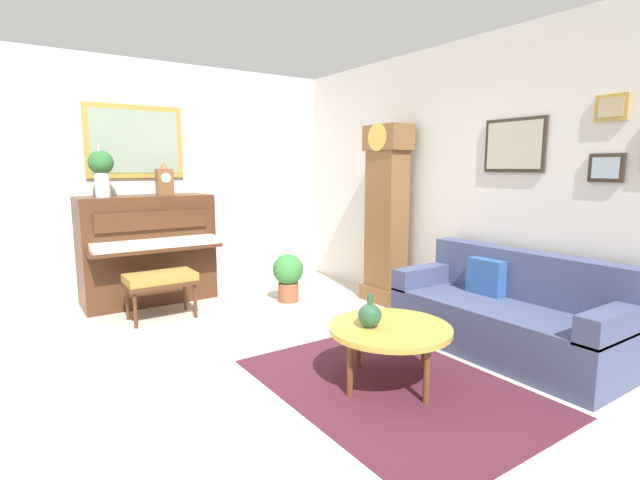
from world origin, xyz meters
The scene contains 13 objects.
ground_plane centered at (0.00, 0.00, -0.05)m, with size 6.40×6.00×0.10m, color beige.
wall_left centered at (-2.60, 0.00, 1.41)m, with size 0.13×4.90×2.80m.
wall_back centered at (0.02, 2.40, 1.40)m, with size 5.30×0.13×2.80m.
area_rug centered at (1.00, 0.67, 0.00)m, with size 2.10×1.50×0.01m, color #4C1E2D.
piano centered at (-2.23, -0.16, 0.62)m, with size 0.87×1.44×1.24m.
piano_bench centered at (-1.49, -0.24, 0.41)m, with size 0.42×0.70×0.48m.
grandfather_clock centered at (-0.68, 2.11, 0.96)m, with size 0.52×0.34×2.03m.
couch centered at (1.05, 1.94, 0.31)m, with size 1.90×0.80×0.84m.
coffee_table centered at (0.95, 0.69, 0.40)m, with size 0.88×0.88×0.43m.
mantel_clock centered at (-2.23, 0.07, 1.41)m, with size 0.13×0.18×0.38m.
flower_vase centered at (-2.23, -0.60, 1.55)m, with size 0.26×0.26×0.58m.
green_jug centered at (0.88, 0.55, 0.52)m, with size 0.17×0.17×0.24m.
potted_plant centered at (-1.32, 1.18, 0.32)m, with size 0.36×0.36×0.56m.
Camera 1 is at (3.36, -1.57, 1.55)m, focal length 26.69 mm.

